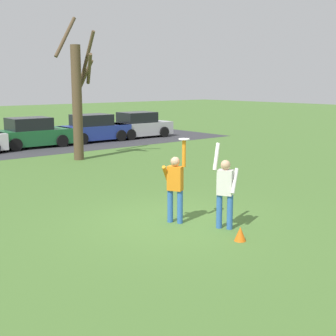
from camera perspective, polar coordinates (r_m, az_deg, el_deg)
name	(u,v)px	position (r m, az deg, el deg)	size (l,w,h in m)	color
ground_plane	(172,222)	(11.78, 0.49, -6.54)	(120.00, 120.00, 0.00)	#4C7533
person_catcher	(175,184)	(11.47, 0.87, -1.94)	(0.51, 0.59, 2.08)	#3366B7
person_defender	(225,188)	(11.09, 6.94, -2.46)	(0.60, 0.66, 2.04)	#3366B7
frisbee_disc	(184,139)	(11.21, 1.96, 3.52)	(0.26, 0.26, 0.02)	white
parked_car_green	(31,134)	(26.06, -16.24, 4.01)	(4.15, 2.13, 1.59)	#1E6633
parked_car_blue	(93,129)	(27.91, -9.04, 4.69)	(4.15, 2.13, 1.59)	#233893
parked_car_silver	(139,126)	(29.69, -3.58, 5.13)	(4.15, 2.13, 1.59)	#BCBCC1
bare_tree_tall	(78,96)	(21.29, -10.89, 8.57)	(1.66, 1.66, 6.28)	brown
field_cone_orange	(240,234)	(10.49, 8.76, -7.90)	(0.26, 0.26, 0.32)	orange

